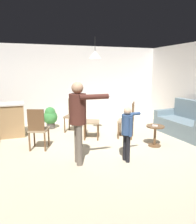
{
  "coord_description": "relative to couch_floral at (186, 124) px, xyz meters",
  "views": [
    {
      "loc": [
        -1.83,
        -4.56,
        1.88
      ],
      "look_at": [
        -0.36,
        -0.32,
        1.0
      ],
      "focal_mm": 34.84,
      "sensor_mm": 36.0,
      "label": 1
    }
  ],
  "objects": [
    {
      "name": "dining_chair_by_counter",
      "position": [
        -3.0,
        1.49,
        0.21
      ],
      "size": [
        0.58,
        0.58,
        1.0
      ],
      "rotation": [
        0.0,
        0.0,
        2.55
      ],
      "color": "brown",
      "rests_on": "ground"
    },
    {
      "name": "spare_remote_on_table",
      "position": [
        -1.43,
        -0.54,
        0.21
      ],
      "size": [
        0.11,
        0.12,
        0.04
      ],
      "primitive_type": "cube",
      "rotation": [
        0.0,
        0.0,
        0.73
      ],
      "color": "white",
      "rests_on": "side_table_by_couch"
    },
    {
      "name": "kitchen_counter",
      "position": [
        -5.03,
        1.58,
        0.15
      ],
      "size": [
        1.26,
        0.66,
        0.95
      ],
      "color": "#99754C",
      "rests_on": "ground"
    },
    {
      "name": "potted_plant_corner",
      "position": [
        -3.63,
        2.02,
        0.05
      ],
      "size": [
        0.46,
        0.46,
        0.7
      ],
      "color": "#4C4742",
      "rests_on": "ground"
    },
    {
      "name": "ground",
      "position": [
        -2.58,
        -0.36,
        -0.33
      ],
      "size": [
        7.68,
        7.68,
        0.0
      ],
      "primitive_type": "plane",
      "color": "beige"
    },
    {
      "name": "person_child",
      "position": [
        -2.45,
        -1.09,
        0.38
      ],
      "size": [
        0.58,
        0.37,
        1.15
      ],
      "rotation": [
        0.0,
        0.0,
        -1.48
      ],
      "color": "black",
      "rests_on": "ground"
    },
    {
      "name": "dining_chair_spare",
      "position": [
        -1.7,
        0.32,
        0.21
      ],
      "size": [
        0.58,
        0.58,
        1.0
      ],
      "rotation": [
        0.0,
        0.0,
        1.0
      ],
      "color": "brown",
      "rests_on": "ground"
    },
    {
      "name": "person_adult",
      "position": [
        -3.41,
        -0.88,
        0.69
      ],
      "size": [
        0.81,
        0.49,
        1.65
      ],
      "rotation": [
        0.0,
        0.0,
        -1.59
      ],
      "color": "#60564C",
      "rests_on": "ground"
    },
    {
      "name": "wall_back",
      "position": [
        -2.58,
        2.84,
        1.02
      ],
      "size": [
        6.4,
        0.1,
        2.7
      ],
      "primitive_type": "cube",
      "color": "silver",
      "rests_on": "ground"
    },
    {
      "name": "couch_floral",
      "position": [
        0.0,
        0.0,
        0.0
      ],
      "size": [
        0.96,
        1.85,
        1.0
      ],
      "rotation": [
        0.0,
        0.0,
        1.63
      ],
      "color": "slate",
      "rests_on": "ground"
    },
    {
      "name": "side_table_by_couch",
      "position": [
        -1.38,
        -0.5,
        -0.0
      ],
      "size": [
        0.44,
        0.44,
        0.52
      ],
      "color": "brown",
      "rests_on": "ground"
    },
    {
      "name": "ceiling_light_pendant",
      "position": [
        -2.6,
        0.55,
        1.92
      ],
      "size": [
        0.32,
        0.32,
        0.55
      ],
      "color": "silver"
    },
    {
      "name": "dining_chair_centre_back",
      "position": [
        -2.76,
        0.62,
        0.21
      ],
      "size": [
        0.55,
        0.55,
        1.0
      ],
      "rotation": [
        0.0,
        0.0,
        4.33
      ],
      "color": "brown",
      "rests_on": "ground"
    },
    {
      "name": "dining_chair_near_wall",
      "position": [
        -4.13,
        0.18,
        0.21
      ],
      "size": [
        0.54,
        0.54,
        1.0
      ],
      "rotation": [
        0.0,
        0.0,
        5.93
      ],
      "color": "brown",
      "rests_on": "ground"
    }
  ]
}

